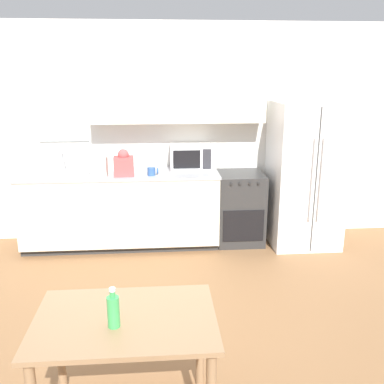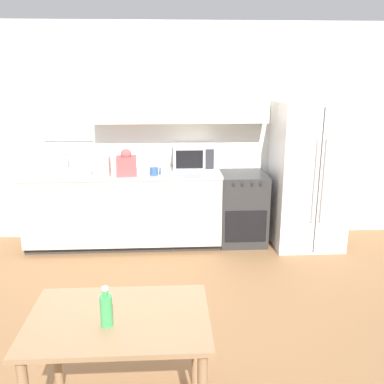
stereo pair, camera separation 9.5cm
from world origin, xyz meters
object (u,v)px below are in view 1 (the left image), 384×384
oven_range (239,208)px  refrigerator (304,174)px  microwave (191,157)px  drink_bottle (113,311)px  dining_table (126,336)px  coffee_mug (152,171)px

oven_range → refrigerator: size_ratio=0.50×
oven_range → refrigerator: (0.79, -0.09, 0.44)m
microwave → drink_bottle: (-0.67, -3.09, -0.25)m
refrigerator → dining_table: size_ratio=1.67×
drink_bottle → microwave: bearing=77.8°
microwave → drink_bottle: bearing=-102.2°
refrigerator → drink_bottle: (-2.06, -2.88, -0.05)m
oven_range → microwave: (-0.61, 0.12, 0.64)m
refrigerator → dining_table: (-2.01, -2.80, -0.26)m
coffee_mug → dining_table: coffee_mug is taller
refrigerator → drink_bottle: size_ratio=7.43×
oven_range → microwave: size_ratio=1.75×
refrigerator → microwave: bearing=171.7°
microwave → coffee_mug: 0.58m
coffee_mug → drink_bottle: 2.79m
microwave → dining_table: size_ratio=0.48×
microwave → dining_table: microwave is taller
microwave → coffee_mug: bearing=-147.3°
dining_table → drink_bottle: drink_bottle is taller
oven_range → drink_bottle: 3.26m
oven_range → drink_bottle: (-1.27, -2.97, 0.39)m
coffee_mug → oven_range: bearing=10.0°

